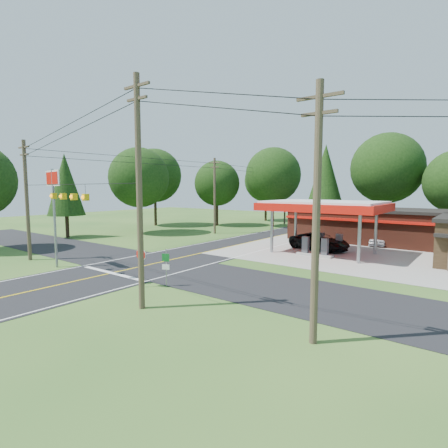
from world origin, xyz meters
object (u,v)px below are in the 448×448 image
Objects in this scene: gas_canopy at (324,208)px; big_stop_sign at (53,194)px; suv_car at (319,242)px; octagonal_stop_sign at (141,258)px; sedan_car at (379,239)px.

big_stop_sign is (-14.00, -18.01, 1.38)m from gas_canopy.
suv_car is 19.43m from octagonal_stop_sign.
octagonal_stop_sign is at bearing -112.66° from sedan_car.
big_stop_sign is at bearing 157.79° from suv_car.
octagonal_stop_sign is (9.50, 0.44, -3.80)m from big_stop_sign.
suv_car is 1.45× the size of sedan_car.
suv_car reaches higher than sedan_car.
gas_canopy is 1.41× the size of big_stop_sign.
sedan_car is 0.54× the size of big_stop_sign.
big_stop_sign reaches higher than sedan_car.
sedan_car is at bearing 69.44° from gas_canopy.
suv_car is 23.96m from big_stop_sign.
gas_canopy is 1.79× the size of suv_car.
sedan_car is 1.65× the size of octagonal_stop_sign.
gas_canopy is at bearing -135.95° from suv_car.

